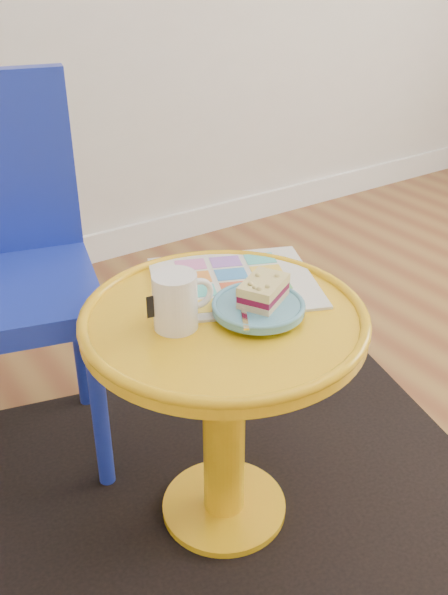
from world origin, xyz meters
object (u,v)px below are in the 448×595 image
mug (176,299)px  plate (258,308)px  newspaper (234,282)px  side_table (224,378)px

mug → plate: (0.15, -0.05, -0.04)m
newspaper → side_table: bearing=-110.4°
newspaper → mug: bearing=-133.8°
mug → plate: size_ratio=0.67×
side_table → plate: (0.05, -0.04, 0.17)m
mug → newspaper: bearing=31.9°
side_table → mug: mug is taller
side_table → newspaper: (0.09, 0.10, 0.15)m
newspaper → plate: 0.14m
side_table → newspaper: bearing=47.0°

